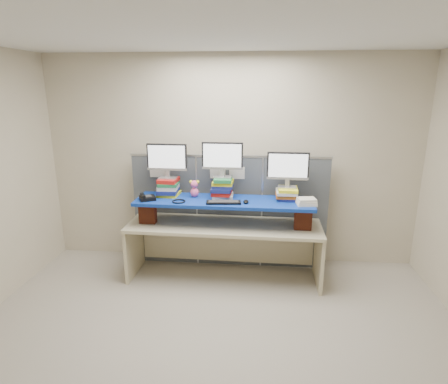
# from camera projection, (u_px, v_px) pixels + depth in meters

# --- Properties ---
(room) EXTENTS (5.00, 4.00, 2.80)m
(room) POSITION_uv_depth(u_px,v_px,m) (213.00, 207.00, 3.13)
(room) COLOR beige
(room) RESTS_ON ground
(cubicle_partition) EXTENTS (2.60, 0.06, 1.53)m
(cubicle_partition) POSITION_uv_depth(u_px,v_px,m) (229.00, 211.00, 5.00)
(cubicle_partition) COLOR #444950
(cubicle_partition) RESTS_ON ground
(desk) EXTENTS (2.41, 0.75, 0.73)m
(desk) POSITION_uv_depth(u_px,v_px,m) (224.00, 235.00, 4.67)
(desk) COLOR beige
(desk) RESTS_ON ground
(brick_pier_left) EXTENTS (0.21, 0.12, 0.28)m
(brick_pier_left) POSITION_uv_depth(u_px,v_px,m) (148.00, 212.00, 4.65)
(brick_pier_left) COLOR maroon
(brick_pier_left) RESTS_ON desk
(brick_pier_right) EXTENTS (0.21, 0.12, 0.28)m
(brick_pier_right) POSITION_uv_depth(u_px,v_px,m) (303.00, 218.00, 4.44)
(brick_pier_right) COLOR maroon
(brick_pier_right) RESTS_ON desk
(blue_board) EXTENTS (2.17, 0.58, 0.04)m
(blue_board) POSITION_uv_depth(u_px,v_px,m) (224.00, 201.00, 4.55)
(blue_board) COLOR #0B4090
(blue_board) RESTS_ON brick_pier_left
(book_stack_left) EXTENTS (0.27, 0.31, 0.22)m
(book_stack_left) POSITION_uv_depth(u_px,v_px,m) (168.00, 187.00, 4.71)
(book_stack_left) COLOR yellow
(book_stack_left) RESTS_ON blue_board
(book_stack_center) EXTENTS (0.27, 0.31, 0.25)m
(book_stack_center) POSITION_uv_depth(u_px,v_px,m) (223.00, 187.00, 4.63)
(book_stack_center) COLOR beige
(book_stack_center) RESTS_ON blue_board
(book_stack_right) EXTENTS (0.26, 0.31, 0.15)m
(book_stack_right) POSITION_uv_depth(u_px,v_px,m) (287.00, 193.00, 4.56)
(book_stack_right) COLOR navy
(book_stack_right) RESTS_ON blue_board
(monitor_left) EXTENTS (0.50, 0.14, 0.43)m
(monitor_left) POSITION_uv_depth(u_px,v_px,m) (167.00, 159.00, 4.61)
(monitor_left) COLOR #ABABB0
(monitor_left) RESTS_ON book_stack_left
(monitor_center) EXTENTS (0.50, 0.14, 0.43)m
(monitor_center) POSITION_uv_depth(u_px,v_px,m) (222.00, 158.00, 4.53)
(monitor_center) COLOR #ABABB0
(monitor_center) RESTS_ON book_stack_center
(monitor_right) EXTENTS (0.50, 0.14, 0.43)m
(monitor_right) POSITION_uv_depth(u_px,v_px,m) (288.00, 168.00, 4.47)
(monitor_right) COLOR #ABABB0
(monitor_right) RESTS_ON book_stack_right
(keyboard) EXTENTS (0.42, 0.18, 0.03)m
(keyboard) POSITION_uv_depth(u_px,v_px,m) (224.00, 202.00, 4.41)
(keyboard) COLOR black
(keyboard) RESTS_ON blue_board
(mouse) EXTENTS (0.10, 0.13, 0.04)m
(mouse) POSITION_uv_depth(u_px,v_px,m) (246.00, 202.00, 4.42)
(mouse) COLOR black
(mouse) RESTS_ON blue_board
(desk_phone) EXTENTS (0.24, 0.23, 0.08)m
(desk_phone) POSITION_uv_depth(u_px,v_px,m) (147.00, 198.00, 4.54)
(desk_phone) COLOR black
(desk_phone) RESTS_ON blue_board
(headset) EXTENTS (0.20, 0.20, 0.02)m
(headset) POSITION_uv_depth(u_px,v_px,m) (179.00, 201.00, 4.46)
(headset) COLOR black
(headset) RESTS_ON blue_board
(plush_toy) EXTENTS (0.13, 0.09, 0.21)m
(plush_toy) POSITION_uv_depth(u_px,v_px,m) (194.00, 188.00, 4.64)
(plush_toy) COLOR #EF5B91
(plush_toy) RESTS_ON blue_board
(binder_stack) EXTENTS (0.24, 0.21, 0.08)m
(binder_stack) POSITION_uv_depth(u_px,v_px,m) (306.00, 202.00, 4.35)
(binder_stack) COLOR #EEE6CB
(binder_stack) RESTS_ON blue_board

